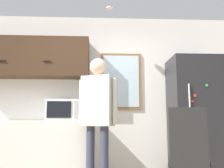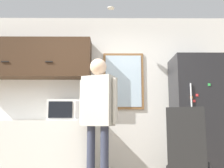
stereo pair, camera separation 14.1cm
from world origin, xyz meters
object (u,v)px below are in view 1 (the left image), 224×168
person (98,107)px  chair (190,155)px  microwave (64,110)px  refrigerator (196,118)px

person → chair: person is taller
microwave → refrigerator: size_ratio=0.26×
microwave → refrigerator: bearing=-0.3°
refrigerator → chair: size_ratio=1.84×
person → chair: 1.35m
microwave → chair: microwave is taller
refrigerator → chair: (-0.57, -1.25, -0.40)m
person → chair: (0.96, -0.78, -0.53)m
refrigerator → chair: 1.43m
microwave → person: (0.52, -0.47, 0.02)m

